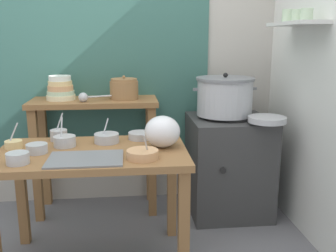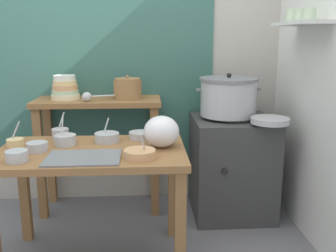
# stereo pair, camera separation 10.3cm
# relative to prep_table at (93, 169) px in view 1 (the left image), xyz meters

# --- Properties ---
(wall_back) EXTENTS (4.40, 0.12, 2.60)m
(wall_back) POSITION_rel_prep_table_xyz_m (0.16, 1.02, 0.69)
(wall_back) COLOR #B2ADA3
(wall_back) RESTS_ON ground
(wall_right) EXTENTS (0.30, 3.20, 2.60)m
(wall_right) POSITION_rel_prep_table_xyz_m (1.48, 0.12, 0.69)
(wall_right) COLOR silver
(wall_right) RESTS_ON ground
(prep_table) EXTENTS (1.10, 0.66, 0.72)m
(prep_table) POSITION_rel_prep_table_xyz_m (0.00, 0.00, 0.00)
(prep_table) COLOR olive
(prep_table) RESTS_ON ground
(back_shelf_table) EXTENTS (0.96, 0.40, 0.90)m
(back_shelf_table) POSITION_rel_prep_table_xyz_m (-0.04, 0.75, 0.07)
(back_shelf_table) COLOR olive
(back_shelf_table) RESTS_ON ground
(stove_block) EXTENTS (0.60, 0.61, 0.78)m
(stove_block) POSITION_rel_prep_table_xyz_m (0.99, 0.62, -0.23)
(stove_block) COLOR #383838
(stove_block) RESTS_ON ground
(steamer_pot) EXTENTS (0.49, 0.44, 0.32)m
(steamer_pot) POSITION_rel_prep_table_xyz_m (0.95, 0.64, 0.32)
(steamer_pot) COLOR #B7BABF
(steamer_pot) RESTS_ON stove_block
(clay_pot) EXTENTS (0.22, 0.22, 0.18)m
(clay_pot) POSITION_rel_prep_table_xyz_m (0.19, 0.75, 0.37)
(clay_pot) COLOR olive
(clay_pot) RESTS_ON back_shelf_table
(bowl_stack_enamel) EXTENTS (0.22, 0.22, 0.18)m
(bowl_stack_enamel) POSITION_rel_prep_table_xyz_m (-0.29, 0.77, 0.37)
(bowl_stack_enamel) COLOR beige
(bowl_stack_enamel) RESTS_ON back_shelf_table
(ladle) EXTENTS (0.27, 0.11, 0.07)m
(ladle) POSITION_rel_prep_table_xyz_m (-0.10, 0.65, 0.33)
(ladle) COLOR #B7BABF
(ladle) RESTS_ON back_shelf_table
(serving_tray) EXTENTS (0.40, 0.28, 0.01)m
(serving_tray) POSITION_rel_prep_table_xyz_m (-0.02, -0.17, 0.12)
(serving_tray) COLOR slate
(serving_tray) RESTS_ON prep_table
(plastic_bag) EXTENTS (0.21, 0.21, 0.19)m
(plastic_bag) POSITION_rel_prep_table_xyz_m (0.41, 0.03, 0.21)
(plastic_bag) COLOR white
(plastic_bag) RESTS_ON prep_table
(wide_pan) EXTENTS (0.27, 0.27, 0.04)m
(wide_pan) POSITION_rel_prep_table_xyz_m (1.18, 0.36, 0.19)
(wide_pan) COLOR #B7BABF
(wide_pan) RESTS_ON stove_block
(prep_bowl_0) EXTENTS (0.12, 0.12, 0.06)m
(prep_bowl_0) POSITION_rel_prep_table_xyz_m (-0.36, -0.20, 0.14)
(prep_bowl_0) COLOR #B7BABF
(prep_bowl_0) RESTS_ON prep_table
(prep_bowl_1) EXTENTS (0.13, 0.13, 0.18)m
(prep_bowl_1) POSITION_rel_prep_table_xyz_m (-0.17, 0.10, 0.15)
(prep_bowl_1) COLOR #B7BABF
(prep_bowl_1) RESTS_ON prep_table
(prep_bowl_2) EXTENTS (0.12, 0.12, 0.05)m
(prep_bowl_2) POSITION_rel_prep_table_xyz_m (-0.31, -0.02, 0.14)
(prep_bowl_2) COLOR #B7BABF
(prep_bowl_2) RESTS_ON prep_table
(prep_bowl_3) EXTENTS (0.17, 0.17, 0.14)m
(prep_bowl_3) POSITION_rel_prep_table_xyz_m (0.29, -0.18, 0.14)
(prep_bowl_3) COLOR tan
(prep_bowl_3) RESTS_ON prep_table
(prep_bowl_4) EXTENTS (0.15, 0.15, 0.04)m
(prep_bowl_4) POSITION_rel_prep_table_xyz_m (0.29, 0.23, 0.13)
(prep_bowl_4) COLOR #B7BABF
(prep_bowl_4) RESTS_ON prep_table
(prep_bowl_5) EXTENTS (0.15, 0.15, 0.15)m
(prep_bowl_5) POSITION_rel_prep_table_xyz_m (0.08, 0.17, 0.14)
(prep_bowl_5) COLOR #B7BABF
(prep_bowl_5) RESTS_ON prep_table
(prep_bowl_6) EXTENTS (0.10, 0.10, 0.15)m
(prep_bowl_6) POSITION_rel_prep_table_xyz_m (-0.46, 0.09, 0.14)
(prep_bowl_6) COLOR #E5C684
(prep_bowl_6) RESTS_ON prep_table
(prep_bowl_7) EXTENTS (0.11, 0.11, 0.18)m
(prep_bowl_7) POSITION_rel_prep_table_xyz_m (-0.23, 0.24, 0.15)
(prep_bowl_7) COLOR #B7BABF
(prep_bowl_7) RESTS_ON prep_table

